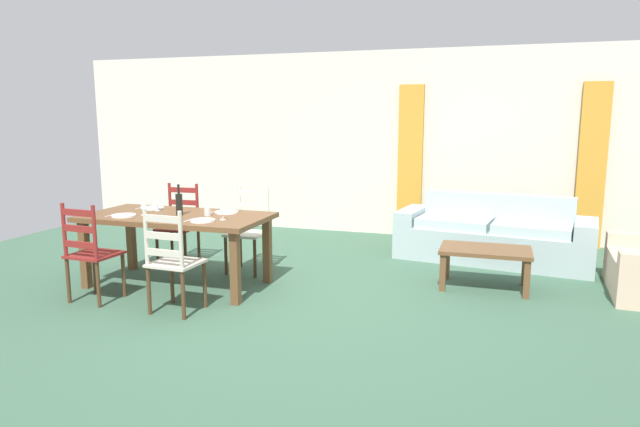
{
  "coord_description": "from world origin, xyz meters",
  "views": [
    {
      "loc": [
        1.89,
        -4.94,
        1.74
      ],
      "look_at": [
        0.14,
        0.51,
        0.75
      ],
      "focal_mm": 31.26,
      "sensor_mm": 36.0,
      "label": 1
    }
  ],
  "objects_px": {
    "dining_table": "(176,223)",
    "wine_glass_far_left": "(157,201)",
    "dining_chair_near_right": "(172,261)",
    "wine_glass_near_right": "(223,209)",
    "dining_chair_near_left": "(90,253)",
    "dining_chair_far_left": "(180,225)",
    "dining_chair_far_right": "(249,230)",
    "wine_bottle": "(179,204)",
    "coffee_cup_primary": "(208,211)",
    "coffee_table": "(485,254)",
    "wine_glass_near_left": "(143,205)",
    "couch": "(493,237)"
  },
  "relations": [
    {
      "from": "wine_bottle",
      "to": "coffee_cup_primary",
      "type": "xyz_separation_m",
      "value": [
        0.3,
        0.04,
        -0.07
      ]
    },
    {
      "from": "dining_chair_far_left",
      "to": "wine_bottle",
      "type": "distance_m",
      "value": 0.99
    },
    {
      "from": "dining_chair_far_right",
      "to": "wine_glass_near_left",
      "type": "relative_size",
      "value": 5.96
    },
    {
      "from": "coffee_table",
      "to": "wine_glass_far_left",
      "type": "bearing_deg",
      "value": -167.97
    },
    {
      "from": "dining_chair_far_right",
      "to": "coffee_table",
      "type": "distance_m",
      "value": 2.58
    },
    {
      "from": "wine_glass_far_left",
      "to": "coffee_table",
      "type": "distance_m",
      "value": 3.49
    },
    {
      "from": "dining_chair_near_left",
      "to": "couch",
      "type": "bearing_deg",
      "value": 37.72
    },
    {
      "from": "dining_chair_far_left",
      "to": "wine_glass_near_left",
      "type": "height_order",
      "value": "dining_chair_far_left"
    },
    {
      "from": "wine_glass_near_left",
      "to": "wine_glass_near_right",
      "type": "relative_size",
      "value": 1.0
    },
    {
      "from": "dining_chair_far_left",
      "to": "wine_glass_near_left",
      "type": "xyz_separation_m",
      "value": [
        0.15,
        -0.89,
        0.38
      ]
    },
    {
      "from": "dining_chair_far_right",
      "to": "wine_bottle",
      "type": "height_order",
      "value": "wine_bottle"
    },
    {
      "from": "dining_chair_near_right",
      "to": "wine_glass_near_right",
      "type": "relative_size",
      "value": 5.96
    },
    {
      "from": "dining_table",
      "to": "wine_glass_far_left",
      "type": "height_order",
      "value": "wine_glass_far_left"
    },
    {
      "from": "wine_glass_near_right",
      "to": "dining_chair_near_right",
      "type": "bearing_deg",
      "value": -105.52
    },
    {
      "from": "dining_table",
      "to": "wine_glass_near_left",
      "type": "height_order",
      "value": "wine_glass_near_left"
    },
    {
      "from": "dining_chair_far_right",
      "to": "wine_glass_near_right",
      "type": "distance_m",
      "value": 0.92
    },
    {
      "from": "dining_chair_near_left",
      "to": "dining_chair_near_right",
      "type": "bearing_deg",
      "value": -2.31
    },
    {
      "from": "wine_bottle",
      "to": "coffee_table",
      "type": "relative_size",
      "value": 0.35
    },
    {
      "from": "dining_chair_far_left",
      "to": "couch",
      "type": "xyz_separation_m",
      "value": [
        3.57,
        1.32,
        -0.19
      ]
    },
    {
      "from": "dining_chair_near_left",
      "to": "coffee_table",
      "type": "relative_size",
      "value": 1.07
    },
    {
      "from": "dining_chair_far_left",
      "to": "dining_chair_far_right",
      "type": "distance_m",
      "value": 0.93
    },
    {
      "from": "wine_glass_far_left",
      "to": "coffee_table",
      "type": "xyz_separation_m",
      "value": [
        3.38,
        0.72,
        -0.51
      ]
    },
    {
      "from": "dining_table",
      "to": "coffee_table",
      "type": "bearing_deg",
      "value": 15.83
    },
    {
      "from": "dining_chair_near_left",
      "to": "dining_chair_far_left",
      "type": "height_order",
      "value": "same"
    },
    {
      "from": "wine_glass_far_left",
      "to": "couch",
      "type": "relative_size",
      "value": 0.07
    },
    {
      "from": "dining_table",
      "to": "coffee_cup_primary",
      "type": "height_order",
      "value": "coffee_cup_primary"
    },
    {
      "from": "dining_chair_far_right",
      "to": "dining_chair_near_right",
      "type": "bearing_deg",
      "value": -92.5
    },
    {
      "from": "dining_chair_near_right",
      "to": "coffee_cup_primary",
      "type": "distance_m",
      "value": 0.86
    },
    {
      "from": "wine_glass_near_right",
      "to": "wine_bottle",
      "type": "bearing_deg",
      "value": 168.2
    },
    {
      "from": "dining_chair_near_left",
      "to": "dining_chair_far_right",
      "type": "relative_size",
      "value": 1.0
    },
    {
      "from": "dining_chair_far_right",
      "to": "wine_bottle",
      "type": "relative_size",
      "value": 3.04
    },
    {
      "from": "dining_table",
      "to": "wine_glass_near_left",
      "type": "bearing_deg",
      "value": -156.73
    },
    {
      "from": "dining_chair_near_right",
      "to": "wine_glass_near_right",
      "type": "height_order",
      "value": "dining_chair_near_right"
    },
    {
      "from": "dining_chair_near_right",
      "to": "wine_glass_far_left",
      "type": "distance_m",
      "value": 1.23
    },
    {
      "from": "wine_glass_near_right",
      "to": "dining_chair_far_left",
      "type": "bearing_deg",
      "value": 139.8
    },
    {
      "from": "dining_chair_near_right",
      "to": "wine_glass_near_right",
      "type": "distance_m",
      "value": 0.76
    },
    {
      "from": "dining_chair_near_left",
      "to": "wine_glass_far_left",
      "type": "relative_size",
      "value": 5.96
    },
    {
      "from": "wine_glass_near_left",
      "to": "wine_glass_far_left",
      "type": "distance_m",
      "value": 0.28
    },
    {
      "from": "dining_chair_near_left",
      "to": "couch",
      "type": "height_order",
      "value": "dining_chair_near_left"
    },
    {
      "from": "wine_glass_near_left",
      "to": "dining_table",
      "type": "bearing_deg",
      "value": 23.27
    },
    {
      "from": "dining_chair_near_right",
      "to": "dining_table",
      "type": "bearing_deg",
      "value": 119.28
    },
    {
      "from": "wine_bottle",
      "to": "coffee_cup_primary",
      "type": "bearing_deg",
      "value": 8.12
    },
    {
      "from": "dining_chair_near_left",
      "to": "dining_chair_far_left",
      "type": "distance_m",
      "value": 1.48
    },
    {
      "from": "couch",
      "to": "coffee_table",
      "type": "relative_size",
      "value": 2.64
    },
    {
      "from": "dining_chair_far_left",
      "to": "coffee_cup_primary",
      "type": "distance_m",
      "value": 1.11
    },
    {
      "from": "dining_chair_near_left",
      "to": "wine_glass_far_left",
      "type": "height_order",
      "value": "dining_chair_near_left"
    },
    {
      "from": "dining_chair_far_left",
      "to": "wine_bottle",
      "type": "height_order",
      "value": "wine_bottle"
    },
    {
      "from": "dining_chair_far_left",
      "to": "wine_glass_near_right",
      "type": "relative_size",
      "value": 5.96
    },
    {
      "from": "dining_chair_near_right",
      "to": "coffee_cup_primary",
      "type": "xyz_separation_m",
      "value": [
        -0.08,
        0.79,
        0.32
      ]
    },
    {
      "from": "wine_glass_near_right",
      "to": "couch",
      "type": "distance_m",
      "value": 3.4
    }
  ]
}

